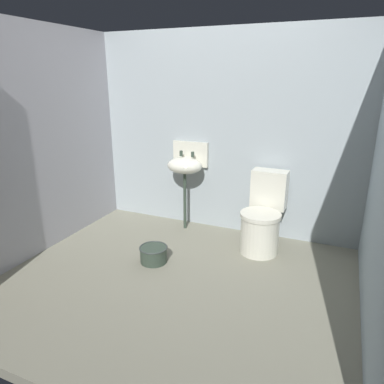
# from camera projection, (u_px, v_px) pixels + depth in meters

# --- Properties ---
(ground_plane) EXTENTS (3.35, 2.75, 0.08)m
(ground_plane) POSITION_uv_depth(u_px,v_px,m) (179.00, 280.00, 3.16)
(ground_plane) COLOR gray
(wall_back) EXTENTS (3.35, 0.10, 2.17)m
(wall_back) POSITION_uv_depth(u_px,v_px,m) (225.00, 134.00, 3.88)
(wall_back) COLOR #9CA7AC
(wall_back) RESTS_ON ground
(wall_left) EXTENTS (0.10, 2.55, 2.17)m
(wall_left) POSITION_uv_depth(u_px,v_px,m) (42.00, 141.00, 3.47)
(wall_left) COLOR #A3A2AA
(wall_left) RESTS_ON ground
(toilet_near_wall) EXTENTS (0.42, 0.60, 0.78)m
(toilet_near_wall) POSITION_uv_depth(u_px,v_px,m) (263.00, 219.00, 3.56)
(toilet_near_wall) COLOR silver
(toilet_near_wall) RESTS_ON ground
(sink) EXTENTS (0.42, 0.35, 0.99)m
(sink) POSITION_uv_depth(u_px,v_px,m) (186.00, 165.00, 3.94)
(sink) COLOR #324034
(sink) RESTS_ON ground
(bucket) EXTENTS (0.27, 0.27, 0.16)m
(bucket) POSITION_uv_depth(u_px,v_px,m) (154.00, 254.00, 3.37)
(bucket) COLOR #324034
(bucket) RESTS_ON ground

